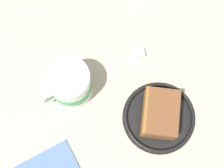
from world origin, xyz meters
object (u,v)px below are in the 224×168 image
object	(u,v)px
teaspoon	(144,3)
small_plate	(159,117)
sugar_cube	(140,53)
tea_mug	(70,84)
cake_slice	(160,114)

from	to	relation	value
teaspoon	small_plate	bearing A→B (deg)	73.54
sugar_cube	teaspoon	bearing A→B (deg)	-117.25
tea_mug	teaspoon	world-z (taller)	tea_mug
cake_slice	tea_mug	world-z (taller)	tea_mug
cake_slice	teaspoon	size ratio (longest dim) A/B	0.83
teaspoon	cake_slice	bearing A→B (deg)	72.93
small_plate	sugar_cube	bearing A→B (deg)	-97.11
teaspoon	sugar_cube	bearing A→B (deg)	62.75
sugar_cube	small_plate	bearing A→B (deg)	82.89
small_plate	teaspoon	distance (cm)	24.96
tea_mug	teaspoon	distance (cm)	24.55
small_plate	tea_mug	world-z (taller)	tea_mug
teaspoon	tea_mug	bearing A→B (deg)	30.71
cake_slice	teaspoon	distance (cm)	25.14
cake_slice	sugar_cube	world-z (taller)	cake_slice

